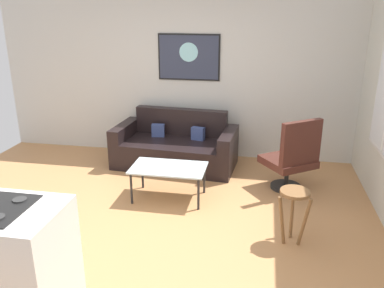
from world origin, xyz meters
TOP-DOWN VIEW (x-y plane):
  - ground at (0.00, 0.00)m, footprint 6.40×6.40m
  - back_wall at (0.00, 2.42)m, footprint 6.40×0.05m
  - couch at (-0.14, 1.86)m, footprint 1.91×1.03m
  - coffee_table at (0.02, 0.71)m, footprint 0.95×0.57m
  - armchair at (1.59, 1.22)m, footprint 0.82×0.82m
  - bar_stool at (1.54, -0.06)m, footprint 0.36×0.35m
  - wall_painting at (-0.03, 2.38)m, footprint 0.99×0.03m

SIDE VIEW (x-z plane):
  - ground at x=0.00m, z-range -0.04..0.00m
  - couch at x=-0.14m, z-range -0.13..0.70m
  - coffee_table at x=0.02m, z-range 0.18..0.62m
  - bar_stool at x=1.54m, z-range 0.16..0.77m
  - armchair at x=1.59m, z-range -0.02..1.00m
  - back_wall at x=0.00m, z-range 0.00..2.80m
  - wall_painting at x=-0.03m, z-range 1.26..1.98m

